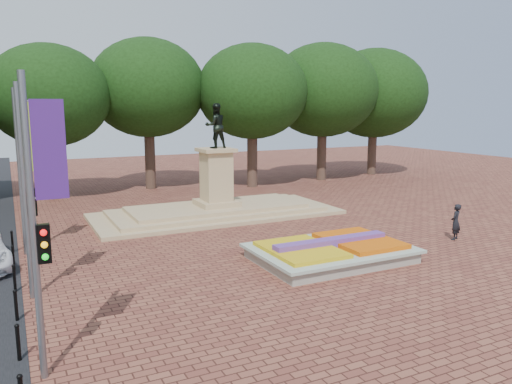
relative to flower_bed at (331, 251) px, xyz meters
The scene contains 7 objects.
ground 2.28m from the flower_bed, 117.19° to the left, with size 90.00×90.00×0.00m, color brown.
flower_bed is the anchor object (origin of this frame).
monument 10.07m from the flower_bed, 95.87° to the left, with size 14.00×6.00×6.40m.
tree_row_back 21.01m from the flower_bed, 86.26° to the left, with size 44.80×8.80×10.43m.
banner_poles 11.66m from the flower_bed, behind, with size 0.88×11.17×7.00m.
bollard_row 11.74m from the flower_bed, behind, with size 0.12×13.12×0.98m.
pedestrian 7.09m from the flower_bed, ahead, with size 0.63×0.41×1.72m, color black.
Camera 1 is at (-10.56, -18.31, 6.24)m, focal length 35.00 mm.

